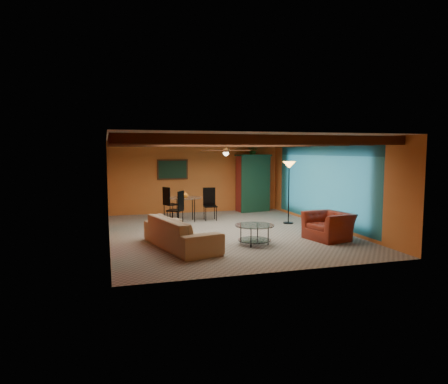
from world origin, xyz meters
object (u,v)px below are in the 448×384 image
object	(u,v)px
coffee_table	(254,234)
armoire	(253,184)
vase	(185,185)
sofa	(181,232)
armchair	(328,226)
potted_plant	(253,150)
dining_table	(186,205)
floor_lamp	(289,193)

from	to	relation	value
coffee_table	armoire	bearing A→B (deg)	70.05
coffee_table	vase	distance (m)	4.06
vase	armoire	bearing A→B (deg)	27.62
sofa	armchair	distance (m)	3.91
vase	coffee_table	bearing A→B (deg)	-75.05
coffee_table	armoire	xyz separation A→B (m)	(1.95, 5.37, 0.82)
potted_plant	dining_table	bearing A→B (deg)	-152.38
coffee_table	armchair	bearing A→B (deg)	-0.70
dining_table	floor_lamp	size ratio (longest dim) A/B	1.06
sofa	vase	size ratio (longest dim) A/B	13.14
dining_table	floor_lamp	bearing A→B (deg)	-23.47
coffee_table	dining_table	world-z (taller)	dining_table
coffee_table	floor_lamp	size ratio (longest dim) A/B	0.49
coffee_table	vase	xyz separation A→B (m)	(-1.02, 3.82, 0.95)
armoire	dining_table	bearing A→B (deg)	-162.10
armoire	potted_plant	distance (m)	1.30
coffee_table	dining_table	xyz separation A→B (m)	(-1.02, 3.82, 0.30)
armchair	potted_plant	xyz separation A→B (m)	(-0.13, 5.39, 2.01)
armchair	sofa	bearing A→B (deg)	-105.76
sofa	dining_table	distance (m)	3.71
sofa	dining_table	bearing A→B (deg)	-27.24
armchair	potted_plant	size ratio (longest dim) A/B	2.43
armchair	floor_lamp	xyz separation A→B (m)	(0.01, 2.49, 0.65)
armoire	vase	xyz separation A→B (m)	(-2.97, -1.55, 0.13)
sofa	armchair	bearing A→B (deg)	-107.99
armchair	dining_table	size ratio (longest dim) A/B	0.52
sofa	coffee_table	world-z (taller)	sofa
dining_table	potted_plant	bearing A→B (deg)	27.62
sofa	vase	xyz separation A→B (m)	(0.81, 3.61, 0.84)
dining_table	vase	size ratio (longest dim) A/B	11.10
sofa	dining_table	size ratio (longest dim) A/B	1.18
armchair	armoire	world-z (taller)	armoire
dining_table	armoire	bearing A→B (deg)	27.62
armchair	potted_plant	distance (m)	5.76
sofa	armoire	xyz separation A→B (m)	(3.78, 5.17, 0.70)
armoire	vase	bearing A→B (deg)	-162.10
armoire	potted_plant	size ratio (longest dim) A/B	4.67
armoire	floor_lamp	bearing A→B (deg)	-96.82
floor_lamp	coffee_table	bearing A→B (deg)	-130.39
sofa	coffee_table	xyz separation A→B (m)	(1.83, -0.20, -0.12)
sofa	armoire	size ratio (longest dim) A/B	1.18
sofa	vase	world-z (taller)	vase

